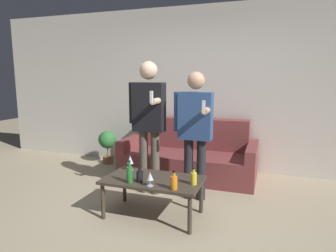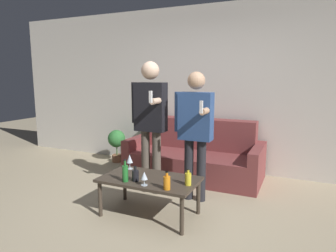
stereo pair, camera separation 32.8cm
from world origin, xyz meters
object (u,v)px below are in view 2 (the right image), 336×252
coffee_table (149,182)px  bottle_orange (167,182)px  person_standing_right (195,126)px  couch (195,157)px  person_standing_left (150,116)px

coffee_table → bottle_orange: bottle_orange is taller
bottle_orange → person_standing_right: 0.95m
couch → coffee_table: bearing=-90.2°
bottle_orange → couch: bearing=100.1°
coffee_table → person_standing_left: 0.95m
bottle_orange → person_standing_right: bearing=90.3°
coffee_table → person_standing_right: 0.89m
couch → person_standing_left: 1.21m
couch → bottle_orange: couch is taller
person_standing_left → person_standing_right: (0.62, 0.00, -0.09)m
coffee_table → person_standing_left: size_ratio=0.62×
person_standing_right → coffee_table: bearing=-116.7°
couch → person_standing_left: person_standing_left is taller
couch → person_standing_left: bearing=-109.2°
coffee_table → bottle_orange: 0.41m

